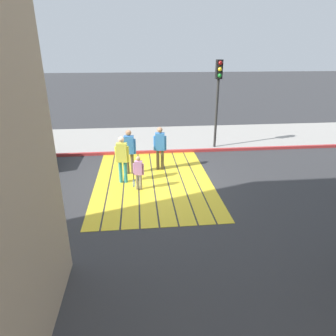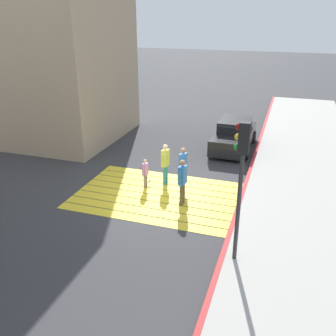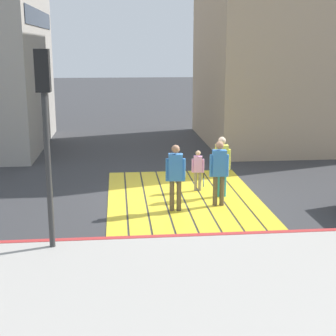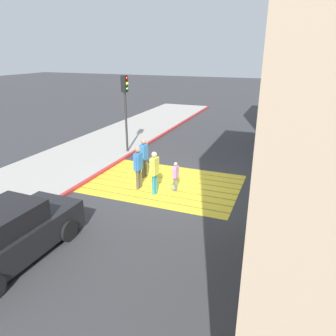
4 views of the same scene
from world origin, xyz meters
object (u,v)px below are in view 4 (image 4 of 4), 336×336
pedestrian_child_with_racket (175,175)px  pedestrian_adult_lead (138,165)px  traffic_light_corner (125,99)px  car_parked_near_curb (7,236)px  pedestrian_adult_trailing (154,170)px  pedestrian_adult_side (144,155)px

pedestrian_child_with_racket → pedestrian_adult_lead: bearing=-167.8°
traffic_light_corner → pedestrian_adult_lead: (2.77, -4.16, -1.98)m
car_parked_near_curb → pedestrian_adult_trailing: bearing=69.2°
pedestrian_adult_trailing → pedestrian_adult_side: pedestrian_adult_side is taller
traffic_light_corner → pedestrian_adult_lead: 5.38m
pedestrian_adult_side → pedestrian_child_with_racket: size_ratio=1.43×
car_parked_near_curb → traffic_light_corner: bearing=99.2°
traffic_light_corner → pedestrian_adult_side: 4.30m
traffic_light_corner → pedestrian_child_with_racket: 6.20m
car_parked_near_curb → pedestrian_adult_trailing: pedestrian_adult_trailing is taller
traffic_light_corner → pedestrian_child_with_racket: bearing=-41.9°
pedestrian_child_with_racket → pedestrian_adult_side: bearing=153.9°
pedestrian_adult_side → pedestrian_child_with_racket: 2.09m
car_parked_near_curb → pedestrian_adult_side: size_ratio=2.41×
pedestrian_adult_lead → pedestrian_adult_trailing: size_ratio=1.02×
car_parked_near_curb → pedestrian_adult_side: 6.87m
pedestrian_adult_lead → car_parked_near_curb: bearing=-102.0°
traffic_light_corner → pedestrian_adult_trailing: size_ratio=2.38×
pedestrian_adult_trailing → traffic_light_corner: bearing=129.3°
traffic_light_corner → pedestrian_adult_lead: bearing=-56.4°
pedestrian_adult_side → pedestrian_child_with_racket: pedestrian_adult_side is taller
car_parked_near_curb → pedestrian_child_with_racket: bearing=65.4°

